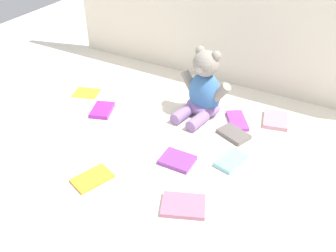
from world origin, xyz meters
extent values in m
plane|color=silver|center=(0.00, 0.00, 0.00)|extent=(3.20, 3.20, 0.00)
cube|color=beige|center=(0.00, 0.50, 0.38)|extent=(1.67, 0.03, 0.76)
ellipsoid|color=#3F72B2|center=(0.02, 0.19, 0.09)|extent=(0.16, 0.13, 0.19)
ellipsoid|color=#8C6BA5|center=(0.02, 0.18, 0.03)|extent=(0.17, 0.14, 0.07)
sphere|color=gray|center=(0.02, 0.18, 0.23)|extent=(0.12, 0.12, 0.10)
ellipsoid|color=#AEA599|center=(0.01, 0.14, 0.22)|extent=(0.05, 0.04, 0.03)
sphere|color=gray|center=(-0.01, 0.20, 0.27)|extent=(0.05, 0.05, 0.04)
sphere|color=gray|center=(0.06, 0.19, 0.27)|extent=(0.05, 0.05, 0.04)
cylinder|color=gray|center=(-0.06, 0.19, 0.13)|extent=(0.09, 0.05, 0.10)
cylinder|color=gray|center=(0.10, 0.17, 0.13)|extent=(0.09, 0.05, 0.10)
cylinder|color=#8C6BA5|center=(-0.03, 0.09, 0.02)|extent=(0.06, 0.11, 0.05)
cylinder|color=#8C6BA5|center=(0.04, 0.08, 0.02)|extent=(0.06, 0.11, 0.05)
cube|color=yellow|center=(-0.52, 0.07, 0.00)|extent=(0.14, 0.12, 0.01)
cube|color=#BE8094|center=(0.31, 0.27, 0.01)|extent=(0.12, 0.15, 0.02)
cube|color=purple|center=(-0.36, -0.02, 0.01)|extent=(0.12, 0.14, 0.02)
cube|color=purple|center=(0.07, -0.15, 0.01)|extent=(0.12, 0.09, 0.02)
cube|color=#615956|center=(0.19, 0.09, 0.01)|extent=(0.14, 0.12, 0.02)
cube|color=#7AC0C9|center=(0.24, -0.07, 0.01)|extent=(0.10, 0.13, 0.02)
cube|color=#A7637F|center=(0.19, -0.33, 0.01)|extent=(0.16, 0.14, 0.02)
cube|color=purple|center=(0.17, 0.18, 0.01)|extent=(0.13, 0.15, 0.01)
cube|color=orange|center=(-0.13, -0.37, 0.01)|extent=(0.12, 0.15, 0.01)
camera|label=1|loc=(0.53, -1.05, 0.87)|focal=39.55mm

